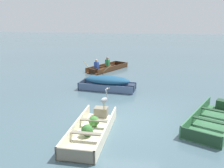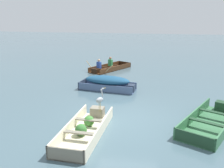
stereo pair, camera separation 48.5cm
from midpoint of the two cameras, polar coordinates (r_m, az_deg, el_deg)
The scene contains 6 objects.
ground_plane at distance 9.20m, azimuth 2.39°, elevation -8.03°, with size 80.00×80.00×0.00m, color #47606B.
dinghy_cream_foreground at distance 8.20m, azimuth -6.33°, elevation -10.04°, with size 1.17×3.21×0.41m.
skiff_slate_blue_near_moored at distance 12.46m, azimuth -2.08°, elevation 0.46°, with size 2.90×1.27×0.72m.
skiff_green_mid_moored at distance 9.55m, azimuth 21.18°, elevation -7.37°, with size 2.65×3.69×0.40m.
rowboat_dark_varnish_with_crew at distance 16.91m, azimuth -2.31°, elevation 3.74°, with size 2.84×3.36×0.89m.
heron_on_dinghy at distance 8.59m, azimuth -3.38°, elevation -3.50°, with size 0.30×0.43×0.84m.
Camera 1 is at (0.68, -8.40, 3.73)m, focal length 40.00 mm.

